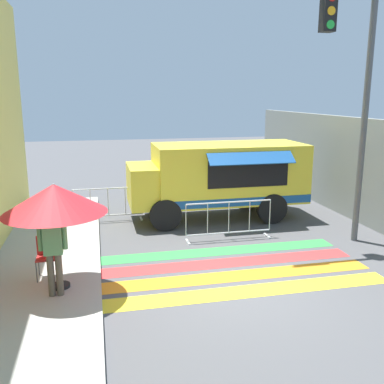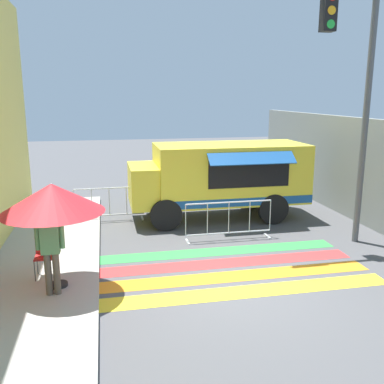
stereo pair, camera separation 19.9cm
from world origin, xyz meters
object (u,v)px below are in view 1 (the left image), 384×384
at_px(patio_umbrella, 54,199).
at_px(traffic_signal_pole, 346,69).
at_px(barricade_front, 229,220).
at_px(barricade_side, 108,205).
at_px(food_truck, 216,176).
at_px(vendor_person, 53,245).
at_px(folding_chair, 47,253).

bearing_deg(patio_umbrella, traffic_signal_pole, 12.59).
distance_m(barricade_front, barricade_side, 3.96).
bearing_deg(food_truck, vendor_person, -133.17).
bearing_deg(barricade_side, patio_umbrella, -102.85).
bearing_deg(vendor_person, folding_chair, 107.38).
relative_size(patio_umbrella, folding_chair, 2.42).
xyz_separation_m(traffic_signal_pole, barricade_front, (-2.64, 0.82, -3.91)).
relative_size(traffic_signal_pole, barricade_side, 3.10).
bearing_deg(vendor_person, patio_umbrella, 84.39).
distance_m(traffic_signal_pole, barricade_side, 7.69).
relative_size(food_truck, barricade_side, 2.56).
bearing_deg(folding_chair, traffic_signal_pole, -13.95).
relative_size(food_truck, barricade_front, 2.29).
distance_m(patio_umbrella, vendor_person, 0.86).
relative_size(traffic_signal_pole, vendor_person, 3.75).
xyz_separation_m(folding_chair, barricade_side, (1.39, 4.20, -0.12)).
bearing_deg(barricade_side, food_truck, -6.40).
xyz_separation_m(patio_umbrella, vendor_person, (-0.05, -0.35, -0.78)).
distance_m(vendor_person, barricade_side, 5.30).
relative_size(patio_umbrella, barricade_side, 0.98).
height_order(food_truck, barricade_side, food_truck).
xyz_separation_m(patio_umbrella, barricade_front, (4.20, 2.35, -1.38)).
xyz_separation_m(folding_chair, barricade_front, (4.50, 1.75, -0.11)).
bearing_deg(barricade_side, traffic_signal_pole, -29.60).
bearing_deg(folding_chair, vendor_person, -97.11).
height_order(folding_chair, vendor_person, vendor_person).
relative_size(folding_chair, vendor_person, 0.49).
bearing_deg(barricade_front, patio_umbrella, -150.80).
xyz_separation_m(traffic_signal_pole, patio_umbrella, (-6.84, -1.53, -2.53)).
bearing_deg(barricade_front, food_truck, 84.02).
bearing_deg(vendor_person, food_truck, 49.95).
distance_m(food_truck, traffic_signal_pole, 4.87).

